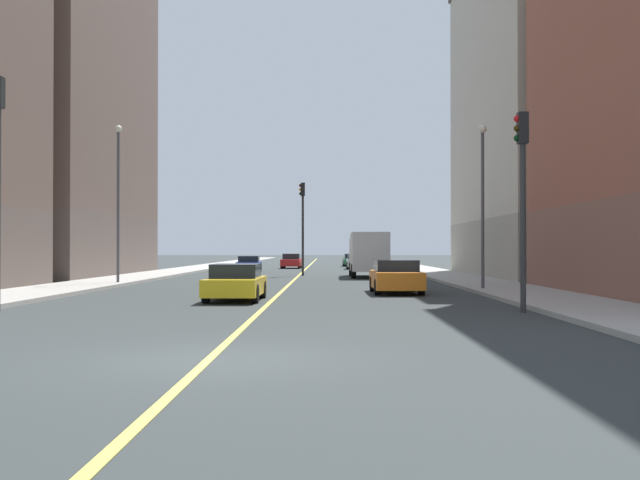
% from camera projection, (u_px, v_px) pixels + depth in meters
% --- Properties ---
extents(ground_plane, '(400.00, 400.00, 0.00)m').
position_uv_depth(ground_plane, '(209.00, 359.00, 12.65)').
color(ground_plane, '#2D3333').
rests_on(ground_plane, ground).
extents(sidewalk_left, '(3.59, 168.00, 0.15)m').
position_uv_depth(sidewalk_left, '(424.00, 270.00, 61.54)').
color(sidewalk_left, '#9E9B93').
rests_on(sidewalk_left, ground).
extents(sidewalk_right, '(3.59, 168.00, 0.15)m').
position_uv_depth(sidewalk_right, '(183.00, 270.00, 61.74)').
color(sidewalk_right, '#9E9B93').
rests_on(sidewalk_right, ground).
extents(lane_center_stripe, '(0.16, 154.00, 0.01)m').
position_uv_depth(lane_center_stripe, '(303.00, 271.00, 61.64)').
color(lane_center_stripe, '#E5D14C').
rests_on(lane_center_stripe, ground).
extents(building_left_mid, '(11.68, 21.31, 21.44)m').
position_uv_depth(building_left_mid, '(566.00, 110.00, 48.94)').
color(building_left_mid, '#9D9688').
rests_on(building_left_mid, ground).
extents(building_right_midblock, '(11.68, 20.90, 23.11)m').
position_uv_depth(building_right_midblock, '(37.00, 102.00, 50.45)').
color(building_right_midblock, brown).
rests_on(building_right_midblock, ground).
extents(traffic_light_left_near, '(0.40, 0.32, 5.75)m').
position_uv_depth(traffic_light_left_near, '(522.00, 182.00, 21.86)').
color(traffic_light_left_near, '#2D2D2D').
rests_on(traffic_light_left_near, ground).
extents(traffic_light_median_far, '(0.40, 0.32, 6.30)m').
position_uv_depth(traffic_light_median_far, '(303.00, 216.00, 51.74)').
color(traffic_light_median_far, '#2D2D2D').
rests_on(traffic_light_median_far, ground).
extents(street_lamp_left_near, '(0.36, 0.36, 6.96)m').
position_uv_depth(street_lamp_left_near, '(483.00, 189.00, 32.46)').
color(street_lamp_left_near, '#4C4C51').
rests_on(street_lamp_left_near, ground).
extents(street_lamp_right_near, '(0.36, 0.36, 7.88)m').
position_uv_depth(street_lamp_right_near, '(118.00, 188.00, 38.29)').
color(street_lamp_right_near, '#4C4C51').
rests_on(street_lamp_right_near, ground).
extents(car_silver, '(1.89, 4.16, 1.40)m').
position_uv_depth(car_silver, '(357.00, 262.00, 68.08)').
color(car_silver, silver).
rests_on(car_silver, ground).
extents(car_red, '(1.90, 4.50, 1.36)m').
position_uv_depth(car_red, '(292.00, 261.00, 70.86)').
color(car_red, red).
rests_on(car_red, ground).
extents(car_blue, '(2.01, 4.40, 1.25)m').
position_uv_depth(car_blue, '(249.00, 264.00, 60.51)').
color(car_blue, '#23389E').
rests_on(car_blue, ground).
extents(car_yellow, '(1.90, 4.38, 1.29)m').
position_uv_depth(car_yellow, '(236.00, 283.00, 26.93)').
color(car_yellow, gold).
rests_on(car_yellow, ground).
extents(car_green, '(1.89, 4.07, 1.29)m').
position_uv_depth(car_green, '(352.00, 260.00, 78.96)').
color(car_green, '#1E6B38').
rests_on(car_green, ground).
extents(car_orange, '(1.99, 4.46, 1.37)m').
position_uv_depth(car_orange, '(396.00, 277.00, 31.28)').
color(car_orange, orange).
rests_on(car_orange, ground).
extents(box_truck, '(2.35, 7.30, 2.84)m').
position_uv_depth(box_truck, '(368.00, 253.00, 48.94)').
color(box_truck, beige).
rests_on(box_truck, ground).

